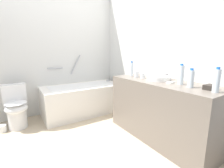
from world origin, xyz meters
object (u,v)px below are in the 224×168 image
Objects in this scene: water_bottle_0 at (132,69)px; soap_dish at (170,83)px; sink_faucet at (167,77)px; toilet_paper_roll at (3,128)px; sink_basin at (158,78)px; toilet at (16,108)px; water_bottle_3 at (181,75)px; bathtub at (83,98)px; water_bottle_1 at (217,81)px; drinking_glass_0 at (136,74)px; water_bottle_2 at (191,79)px; drinking_glass_1 at (143,76)px; amenity_basket at (211,87)px.

water_bottle_0 is 0.77m from soap_dish.
sink_faucet is 2.63m from toilet_paper_roll.
toilet is at bearing 140.68° from sink_basin.
water_bottle_3 is at bearing -87.53° from water_bottle_0.
water_bottle_1 is (0.50, -2.17, 0.64)m from bathtub.
toilet_paper_roll is (-1.88, 0.95, -0.82)m from drinking_glass_0.
water_bottle_2 is at bearing 40.82° from toilet.
amenity_basket is at bearing -84.78° from drinking_glass_1.
water_bottle_0 is 2.25m from toilet_paper_roll.
bathtub reaches higher than toilet_paper_roll.
sink_basin is 0.39m from drinking_glass_0.
water_bottle_1 is 2.78× the size of soap_dish.
bathtub is 2.32m from water_bottle_1.
water_bottle_2 reaches higher than drinking_glass_1.
soap_dish is (-0.03, -0.23, -0.02)m from sink_basin.
drinking_glass_1 is at bearing 89.49° from water_bottle_1.
sink_faucet is 1.69× the size of soap_dish.
bathtub is 1.69m from sink_faucet.
water_bottle_1 is at bearing -93.05° from soap_dish.
drinking_glass_1 is at bearing -88.47° from drinking_glass_0.
sink_faucet is at bearing 64.68° from water_bottle_2.
water_bottle_3 is (0.04, -0.88, 0.00)m from water_bottle_0.
amenity_basket reaches higher than soap_dish.
sink_faucet is at bearing -67.86° from water_bottle_0.
sink_faucet is 0.70× the size of water_bottle_2.
bathtub is at bearing 108.01° from soap_dish.
water_bottle_1 is at bearing -94.52° from sink_basin.
drinking_glass_0 is 2.26m from toilet_paper_roll.
bathtub is at bearing 116.51° from drinking_glass_0.
water_bottle_3 is at bearing 95.02° from amenity_basket.
toilet is 2.40m from soap_dish.
drinking_glass_0 is at bearing 91.53° from drinking_glass_1.
water_bottle_3 is (-0.18, -0.34, 0.08)m from sink_faucet.
water_bottle_0 is 0.96× the size of water_bottle_3.
toilet is 7.68× the size of drinking_glass_0.
water_bottle_3 is at bearing -84.67° from drinking_glass_1.
sink_basin is 0.51m from water_bottle_2.
toilet_paper_roll is at bearing 134.30° from amenity_basket.
water_bottle_0 reaches higher than soap_dish.
water_bottle_0 is at bearing 90.13° from soap_dish.
toilet_paper_roll is (-1.37, -0.07, -0.25)m from bathtub.
water_bottle_3 is at bearing -85.36° from drinking_glass_0.
sink_faucet is at bearing -62.00° from bathtub.
water_bottle_0 is 1.04m from water_bottle_2.
water_bottle_2 is at bearing -109.77° from water_bottle_3.
water_bottle_2 reaches higher than sink_faucet.
toilet is 2.28m from sink_basin.
sink_basin is at bearing 82.02° from soap_dish.
toilet_paper_roll is at bearing 145.28° from sink_basin.
drinking_glass_0 is 1.03× the size of soap_dish.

